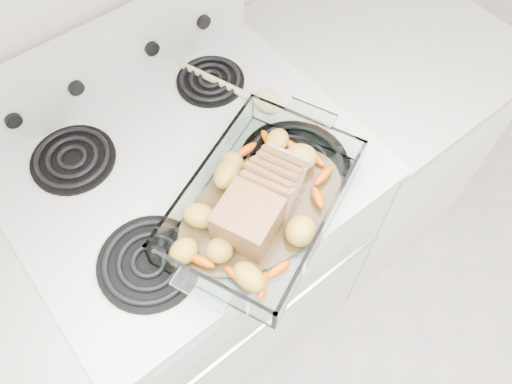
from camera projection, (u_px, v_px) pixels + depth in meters
electric_range at (202, 247)px, 1.51m from camera, size 0.78×0.70×1.12m
counter_right at (359, 141)px, 1.74m from camera, size 0.58×0.68×0.93m
baking_dish at (262, 205)px, 1.03m from camera, size 0.42×0.28×0.08m
pork_roast at (253, 204)px, 1.00m from camera, size 0.23×0.11×0.09m
roast_vegetables at (249, 192)px, 1.04m from camera, size 0.38×0.21×0.05m
wooden_spoon at (247, 93)px, 1.21m from camera, size 0.14×0.27×0.02m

